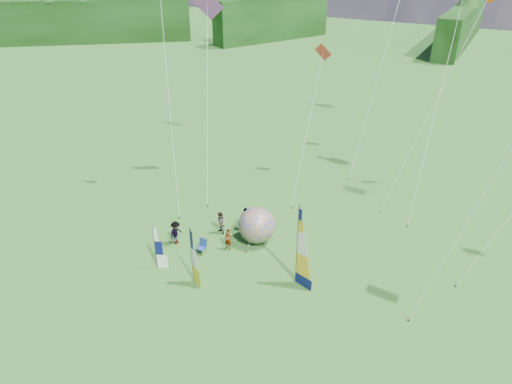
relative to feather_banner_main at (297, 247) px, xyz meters
The scene contains 18 objects.
ground 5.03m from the feather_banner_main, 115.66° to the right, with size 220.00×220.00×0.00m, color #3F792F.
treeline_ring 4.49m from the feather_banner_main, 115.66° to the right, with size 210.00×210.00×8.00m, color #21561D, non-canonical shape.
feather_banner_main is the anchor object (origin of this frame).
side_banner_left 6.32m from the feather_banner_main, 151.26° to the right, with size 1.06×0.10×3.83m, color gold, non-canonical shape.
side_banner_far 8.96m from the feather_banner_main, 160.00° to the right, with size 0.92×0.10×3.09m, color white, non-canonical shape.
bol_inflatable 5.18m from the feather_banner_main, 147.25° to the left, with size 2.57×2.57×2.57m, color #002898.
spectator_a 5.81m from the feather_banner_main, behind, with size 0.57×0.37×1.56m, color #66594C.
spectator_b 7.48m from the feather_banner_main, 162.00° to the left, with size 0.83×0.41×1.71m, color #66594C.
spectator_c 9.09m from the feather_banner_main, behind, with size 1.14×0.42×1.76m, color #66594C.
spectator_d 6.91m from the feather_banner_main, 147.38° to the left, with size 1.03×0.42×1.76m, color #66594C.
camp_chair 7.07m from the feather_banner_main, behind, with size 0.62×0.62×1.08m, color navy, non-canonical shape.
kite_whale 18.73m from the feather_banner_main, 74.86° to the left, with size 3.51×16.12×21.74m, color black, non-canonical shape.
kite_rainbow_delta 15.24m from the feather_banner_main, 145.05° to the left, with size 7.67×10.59×16.24m, color red, non-canonical shape.
kite_parafoil 11.20m from the feather_banner_main, 16.28° to the left, with size 7.95×8.90×17.47m, color #C32344, non-canonical shape.
small_kite_red 13.02m from the feather_banner_main, 111.05° to the left, with size 3.65×10.16×11.74m, color #BB3627, non-canonical shape.
small_kite_orange 16.36m from the feather_banner_main, 74.16° to the left, with size 6.20×10.59×16.41m, color #FF5800, non-canonical shape.
small_kite_pink 15.05m from the feather_banner_main, 158.83° to the left, with size 6.22×7.19×17.65m, color #DC379D, non-canonical shape.
small_kite_green 20.76m from the feather_banner_main, 94.10° to the left, with size 3.10×12.53×17.50m, color #3BA35A, non-canonical shape.
Camera 1 is at (10.37, -16.58, 18.47)m, focal length 32.00 mm.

